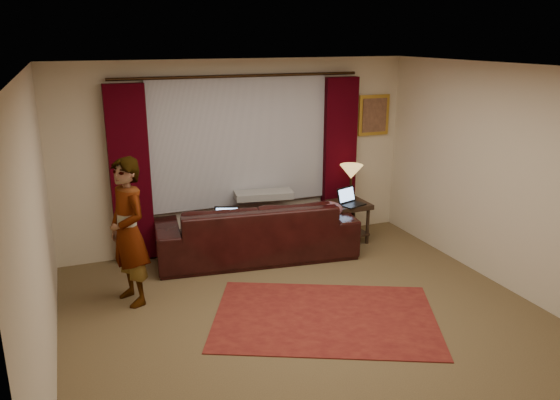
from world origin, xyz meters
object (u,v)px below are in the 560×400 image
object	(u,v)px
laptop_sofa	(226,219)
person	(128,232)
end_table	(349,222)
sofa	(255,218)
tiffany_lamp	(351,183)
laptop_table	(353,197)

from	to	relation	value
laptop_sofa	person	xyz separation A→B (m)	(-1.26, -0.58, 0.18)
end_table	person	xyz separation A→B (m)	(-3.17, -0.80, 0.54)
sofa	tiffany_lamp	bearing A→B (deg)	-169.13
end_table	laptop_table	bearing A→B (deg)	-101.61
sofa	laptop_table	xyz separation A→B (m)	(1.42, -0.10, 0.18)
sofa	laptop_sofa	world-z (taller)	sofa
tiffany_lamp	laptop_table	size ratio (longest dim) A/B	1.46
sofa	tiffany_lamp	xyz separation A→B (m)	(1.50, 0.11, 0.32)
sofa	laptop_table	world-z (taller)	sofa
sofa	laptop_sofa	distance (m)	0.51
laptop_sofa	end_table	distance (m)	1.95
end_table	tiffany_lamp	xyz separation A→B (m)	(0.05, 0.08, 0.56)
laptop_sofa	person	distance (m)	1.40
tiffany_lamp	laptop_table	distance (m)	0.27
sofa	tiffany_lamp	world-z (taller)	tiffany_lamp
laptop_sofa	laptop_table	size ratio (longest dim) A/B	0.95
end_table	tiffany_lamp	bearing A→B (deg)	56.49
tiffany_lamp	person	xyz separation A→B (m)	(-3.22, -0.88, -0.02)
end_table	person	distance (m)	3.31
end_table	tiffany_lamp	world-z (taller)	tiffany_lamp
end_table	person	world-z (taller)	person
laptop_table	person	xyz separation A→B (m)	(-3.14, -0.67, 0.12)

